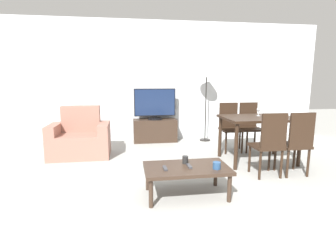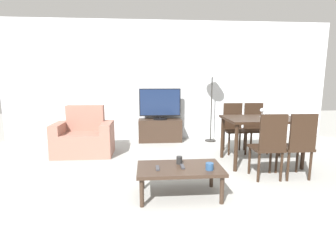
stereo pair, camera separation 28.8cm
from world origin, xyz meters
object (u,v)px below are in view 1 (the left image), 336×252
at_px(floor_lamp, 207,74).
at_px(cup_colored_far, 217,165).
at_px(remote_primary, 165,168).
at_px(tv, 155,104).
at_px(cup_white_near, 185,160).
at_px(tv_stand, 155,130).
at_px(dining_table, 259,123).
at_px(coffee_table, 187,170).
at_px(dining_chair_far_left, 230,125).
at_px(wine_glass_center, 266,113).
at_px(remote_secondary, 189,166).
at_px(dining_chair_near_right, 296,141).
at_px(dining_chair_near, 269,142).
at_px(wine_glass_left, 259,110).
at_px(armchair, 80,139).
at_px(dining_chair_far, 250,124).

xyz_separation_m(floor_lamp, cup_colored_far, (-0.74, -2.94, -1.10)).
bearing_deg(remote_primary, tv, 86.36).
bearing_deg(cup_white_near, tv_stand, 91.86).
distance_m(dining_table, floor_lamp, 1.90).
xyz_separation_m(coffee_table, cup_colored_far, (0.33, -0.13, 0.08)).
bearing_deg(dining_table, dining_chair_far_left, 105.94).
height_order(tv, coffee_table, tv).
xyz_separation_m(tv_stand, wine_glass_center, (1.53, -2.04, 0.62)).
relative_size(remote_primary, wine_glass_center, 1.03).
height_order(dining_table, remote_secondary, dining_table).
xyz_separation_m(coffee_table, cup_white_near, (0.01, 0.12, 0.09)).
distance_m(dining_chair_near_right, cup_white_near, 1.74).
height_order(dining_table, dining_chair_near, dining_chair_near).
distance_m(remote_primary, cup_colored_far, 0.60).
relative_size(dining_chair_far_left, cup_white_near, 9.94).
height_order(remote_secondary, wine_glass_left, wine_glass_left).
distance_m(dining_chair_near_right, wine_glass_center, 0.61).
bearing_deg(wine_glass_center, floor_lamp, 100.90).
height_order(dining_table, cup_white_near, dining_table).
xyz_separation_m(tv, dining_chair_near_right, (1.80, -2.46, -0.33)).
bearing_deg(armchair, wine_glass_center, -20.04).
bearing_deg(floor_lamp, remote_primary, -115.16).
bearing_deg(wine_glass_center, cup_colored_far, -138.88).
xyz_separation_m(dining_chair_far, cup_colored_far, (-1.39, -2.02, -0.11)).
height_order(armchair, cup_colored_far, armchair).
bearing_deg(remote_secondary, dining_table, 38.46).
bearing_deg(coffee_table, cup_white_near, 85.66).
xyz_separation_m(cup_colored_far, wine_glass_left, (1.22, 1.40, 0.47)).
bearing_deg(wine_glass_center, dining_chair_far, 75.76).
bearing_deg(dining_chair_far, dining_table, -105.94).
relative_size(tv_stand, tv, 1.05).
xyz_separation_m(dining_table, floor_lamp, (-0.43, 1.65, 0.83)).
distance_m(dining_chair_far_left, wine_glass_center, 1.12).
bearing_deg(cup_white_near, floor_lamp, 68.41).
height_order(armchair, dining_chair_far, dining_chair_far).
bearing_deg(remote_secondary, floor_lamp, 69.69).
distance_m(dining_table, dining_chair_far, 0.78).
height_order(armchair, tv_stand, armchair).
bearing_deg(dining_chair_near, coffee_table, -161.87).
relative_size(coffee_table, floor_lamp, 0.59).
xyz_separation_m(dining_chair_far, remote_secondary, (-1.69, -1.91, -0.14)).
relative_size(tv_stand, floor_lamp, 0.57).
bearing_deg(tv_stand, cup_white_near, -88.14).
distance_m(tv, wine_glass_center, 2.55).
height_order(armchair, dining_chair_near, dining_chair_near).
distance_m(dining_chair_far_left, cup_white_near, 2.19).
distance_m(floor_lamp, cup_colored_far, 3.22).
relative_size(floor_lamp, cup_colored_far, 18.62).
relative_size(tv_stand, dining_chair_near_right, 1.03).
distance_m(tv_stand, dining_chair_near, 2.83).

